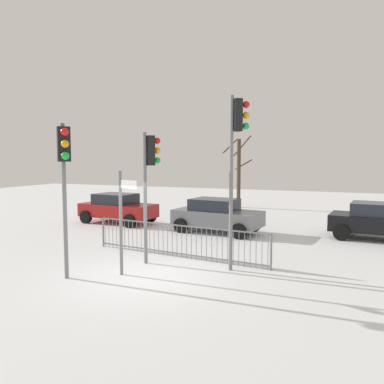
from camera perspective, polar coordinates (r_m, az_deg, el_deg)
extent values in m
plane|color=white|center=(10.80, -7.14, -12.37)|extent=(60.00, 60.00, 0.00)
cylinder|color=slate|center=(11.71, -7.00, -0.98)|extent=(0.11, 0.11, 4.01)
cube|color=black|center=(11.71, -6.32, 6.17)|extent=(0.39, 0.37, 0.90)
sphere|color=red|center=(11.82, -5.21, 7.62)|extent=(0.20, 0.20, 0.20)
sphere|color=orange|center=(11.81, -5.20, 6.17)|extent=(0.20, 0.20, 0.20)
sphere|color=green|center=(11.81, -5.19, 4.71)|extent=(0.20, 0.20, 0.20)
cylinder|color=slate|center=(10.90, 5.85, 1.15)|extent=(0.11, 0.11, 4.98)
cube|color=black|center=(10.99, 6.78, 11.31)|extent=(0.36, 0.39, 0.90)
sphere|color=red|center=(11.10, 8.07, 12.79)|extent=(0.20, 0.20, 0.20)
sphere|color=orange|center=(11.07, 8.05, 11.25)|extent=(0.20, 0.20, 0.20)
sphere|color=green|center=(11.04, 8.03, 9.71)|extent=(0.20, 0.20, 0.20)
cylinder|color=slate|center=(10.70, -18.47, -1.42)|extent=(0.11, 0.11, 4.14)
cube|color=black|center=(10.48, -18.59, 6.78)|extent=(0.38, 0.38, 0.90)
sphere|color=red|center=(10.25, -18.47, 8.51)|extent=(0.20, 0.20, 0.20)
sphere|color=orange|center=(10.23, -18.42, 6.83)|extent=(0.20, 0.20, 0.20)
sphere|color=green|center=(10.22, -18.37, 5.15)|extent=(0.20, 0.20, 0.20)
cylinder|color=slate|center=(10.72, -10.57, -4.61)|extent=(0.09, 0.09, 2.89)
cube|color=white|center=(10.27, -9.41, 1.14)|extent=(0.66, 0.29, 0.22)
cube|color=slate|center=(12.50, -2.27, -4.99)|extent=(6.28, 0.77, 0.04)
cube|color=slate|center=(12.70, -2.25, -9.12)|extent=(6.28, 0.77, 0.04)
cylinder|color=slate|center=(14.40, -12.84, -5.90)|extent=(0.02, 0.02, 1.05)
cylinder|color=slate|center=(14.28, -12.29, -5.98)|extent=(0.02, 0.02, 1.05)
cylinder|color=slate|center=(14.16, -11.74, -6.06)|extent=(0.02, 0.02, 1.05)
cylinder|color=slate|center=(14.05, -11.18, -6.14)|extent=(0.02, 0.02, 1.05)
cylinder|color=slate|center=(13.93, -10.60, -6.23)|extent=(0.02, 0.02, 1.05)
cylinder|color=slate|center=(13.82, -10.02, -6.31)|extent=(0.02, 0.02, 1.05)
cylinder|color=slate|center=(13.71, -9.43, -6.39)|extent=(0.02, 0.02, 1.05)
cylinder|color=slate|center=(13.60, -8.83, -6.47)|extent=(0.02, 0.02, 1.05)
cylinder|color=slate|center=(13.50, -8.22, -6.56)|extent=(0.02, 0.02, 1.05)
cylinder|color=slate|center=(13.39, -7.60, -6.64)|extent=(0.02, 0.02, 1.05)
cylinder|color=slate|center=(13.29, -6.97, -6.73)|extent=(0.02, 0.02, 1.05)
cylinder|color=slate|center=(13.18, -6.32, -6.82)|extent=(0.02, 0.02, 1.05)
cylinder|color=slate|center=(13.08, -5.67, -6.90)|extent=(0.02, 0.02, 1.05)
cylinder|color=slate|center=(12.98, -5.01, -6.99)|extent=(0.02, 0.02, 1.05)
cylinder|color=slate|center=(12.89, -4.34, -7.08)|extent=(0.02, 0.02, 1.05)
cylinder|color=slate|center=(12.79, -3.66, -7.16)|extent=(0.02, 0.02, 1.05)
cylinder|color=slate|center=(12.70, -2.96, -7.25)|extent=(0.02, 0.02, 1.05)
cylinder|color=slate|center=(12.60, -2.26, -7.34)|extent=(0.02, 0.02, 1.05)
cylinder|color=slate|center=(12.51, -1.55, -7.43)|extent=(0.02, 0.02, 1.05)
cylinder|color=slate|center=(12.43, -0.82, -7.51)|extent=(0.02, 0.02, 1.05)
cylinder|color=slate|center=(12.34, -0.09, -7.60)|extent=(0.02, 0.02, 1.05)
cylinder|color=slate|center=(12.26, 0.66, -7.69)|extent=(0.02, 0.02, 1.05)
cylinder|color=slate|center=(12.17, 1.42, -7.78)|extent=(0.02, 0.02, 1.05)
cylinder|color=slate|center=(12.09, 2.18, -7.87)|extent=(0.02, 0.02, 1.05)
cylinder|color=slate|center=(12.02, 2.96, -7.95)|extent=(0.02, 0.02, 1.05)
cylinder|color=slate|center=(11.94, 3.75, -8.04)|extent=(0.02, 0.02, 1.05)
cylinder|color=slate|center=(11.87, 4.54, -8.13)|extent=(0.02, 0.02, 1.05)
cylinder|color=slate|center=(11.80, 5.35, -8.22)|extent=(0.02, 0.02, 1.05)
cylinder|color=slate|center=(11.73, 6.17, -8.30)|extent=(0.02, 0.02, 1.05)
cylinder|color=slate|center=(11.66, 7.00, -8.39)|extent=(0.02, 0.02, 1.05)
cylinder|color=slate|center=(11.60, 7.83, -8.47)|extent=(0.02, 0.02, 1.05)
cylinder|color=slate|center=(11.54, 8.68, -8.55)|extent=(0.02, 0.02, 1.05)
cylinder|color=slate|center=(11.48, 9.53, -8.64)|extent=(0.02, 0.02, 1.05)
cylinder|color=slate|center=(11.42, 10.40, -8.72)|extent=(0.02, 0.02, 1.05)
cylinder|color=slate|center=(11.37, 11.27, -8.80)|extent=(0.02, 0.02, 1.05)
cylinder|color=slate|center=(14.45, -13.11, -5.86)|extent=(0.06, 0.06, 1.05)
cylinder|color=slate|center=(11.35, 11.71, -8.84)|extent=(0.06, 0.06, 1.05)
cube|color=slate|center=(16.73, 3.82, -3.85)|extent=(3.97, 2.14, 0.65)
cube|color=#1E232D|center=(16.72, 3.37, -1.95)|extent=(2.06, 1.71, 0.55)
cylinder|color=black|center=(17.06, 9.16, -4.84)|extent=(0.66, 0.29, 0.64)
cylinder|color=black|center=(15.49, 7.02, -5.81)|extent=(0.66, 0.29, 0.64)
cylinder|color=black|center=(18.13, 1.08, -4.19)|extent=(0.66, 0.29, 0.64)
cylinder|color=black|center=(16.67, -1.66, -5.01)|extent=(0.66, 0.29, 0.64)
cube|color=maroon|center=(19.49, -10.96, -2.67)|extent=(3.95, 2.07, 0.65)
cube|color=#1E232D|center=(19.52, -11.33, -1.04)|extent=(2.04, 1.68, 0.55)
cylinder|color=black|center=(19.42, -6.26, -3.61)|extent=(0.66, 0.28, 0.64)
cylinder|color=black|center=(18.05, -9.29, -4.30)|extent=(0.66, 0.28, 0.64)
cylinder|color=black|center=(21.03, -12.37, -3.03)|extent=(0.66, 0.28, 0.64)
cylinder|color=black|center=(19.78, -15.55, -3.60)|extent=(0.66, 0.28, 0.64)
cube|color=black|center=(16.90, 26.37, -4.28)|extent=(3.96, 2.10, 0.65)
cube|color=#1E232D|center=(16.83, 25.93, -2.41)|extent=(2.05, 1.69, 0.55)
cylinder|color=black|center=(17.87, 22.08, -4.70)|extent=(0.66, 0.29, 0.64)
cylinder|color=black|center=(16.21, 21.43, -5.64)|extent=(0.66, 0.29, 0.64)
cylinder|color=#473828|center=(25.35, 6.98, 2.78)|extent=(0.25, 0.25, 4.49)
cylinder|color=#473828|center=(25.92, 7.49, 6.83)|extent=(1.28, 0.20, 1.40)
cylinder|color=#473828|center=(25.81, 5.77, 6.88)|extent=(0.70, 1.40, 1.03)
cylinder|color=#473828|center=(25.87, 7.73, 4.10)|extent=(1.27, 0.45, 0.73)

